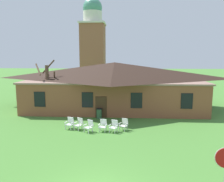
% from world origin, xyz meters
% --- Properties ---
extents(brick_building, '(19.76, 10.40, 5.26)m').
position_xyz_m(brick_building, '(-0.00, 17.56, 2.68)').
color(brick_building, brown).
rests_on(brick_building, ground).
extents(dome_tower, '(5.18, 5.18, 18.45)m').
position_xyz_m(dome_tower, '(-5.51, 38.34, 8.40)').
color(dome_tower, '#93563D').
rests_on(dome_tower, ground).
extents(lawn_chair_by_porch, '(0.72, 0.77, 0.96)m').
position_xyz_m(lawn_chair_by_porch, '(-3.27, 9.02, 0.50)').
color(lawn_chair_by_porch, white).
rests_on(lawn_chair_by_porch, ground).
extents(lawn_chair_near_door, '(0.83, 0.86, 0.96)m').
position_xyz_m(lawn_chair_near_door, '(-2.47, 8.86, 0.50)').
color(lawn_chair_near_door, silver).
rests_on(lawn_chair_near_door, ground).
extents(lawn_chair_left_end, '(0.84, 0.86, 0.96)m').
position_xyz_m(lawn_chair_left_end, '(-1.54, 8.32, 0.50)').
color(lawn_chair_left_end, white).
rests_on(lawn_chair_left_end, ground).
extents(lawn_chair_middle, '(0.69, 0.73, 0.96)m').
position_xyz_m(lawn_chair_middle, '(-0.46, 8.57, 0.50)').
color(lawn_chair_middle, white).
rests_on(lawn_chair_middle, ground).
extents(lawn_chair_right_end, '(0.77, 0.82, 0.96)m').
position_xyz_m(lawn_chair_right_end, '(0.43, 8.42, 0.50)').
color(lawn_chair_right_end, white).
rests_on(lawn_chair_right_end, ground).
extents(lawn_chair_far_side, '(0.81, 0.85, 0.96)m').
position_xyz_m(lawn_chair_far_side, '(1.22, 8.93, 0.50)').
color(lawn_chair_far_side, silver).
rests_on(lawn_chair_far_side, ground).
extents(bare_tree_beside_building, '(2.37, 2.35, 5.60)m').
position_xyz_m(bare_tree_beside_building, '(-7.05, 14.69, 2.89)').
color(bare_tree_beside_building, brown).
rests_on(bare_tree_beside_building, ground).
extents(trash_bin, '(0.56, 0.56, 0.98)m').
position_xyz_m(trash_bin, '(-1.21, 12.27, 0.50)').
color(trash_bin, '#335638').
rests_on(trash_bin, ground).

